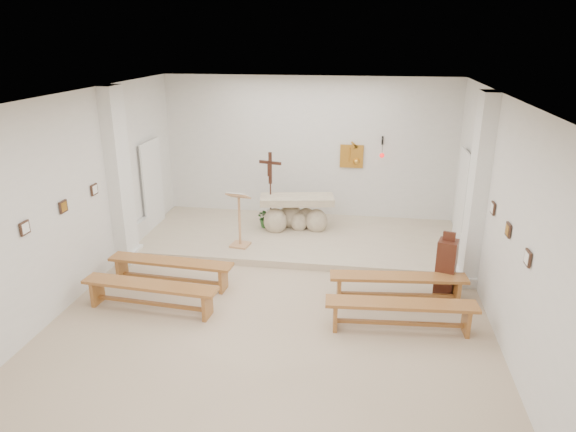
% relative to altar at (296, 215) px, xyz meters
% --- Properties ---
extents(ground, '(7.00, 10.00, 0.00)m').
position_rel_altar_xyz_m(ground, '(0.13, -3.88, -0.48)').
color(ground, tan).
rests_on(ground, ground).
extents(wall_left, '(0.02, 10.00, 3.50)m').
position_rel_altar_xyz_m(wall_left, '(-3.36, -3.88, 1.27)').
color(wall_left, silver).
rests_on(wall_left, ground).
extents(wall_right, '(0.02, 10.00, 3.50)m').
position_rel_altar_xyz_m(wall_right, '(3.62, -3.88, 1.27)').
color(wall_right, silver).
rests_on(wall_right, ground).
extents(wall_back, '(7.00, 0.02, 3.50)m').
position_rel_altar_xyz_m(wall_back, '(0.13, 1.11, 1.27)').
color(wall_back, silver).
rests_on(wall_back, ground).
extents(ceiling, '(7.00, 10.00, 0.02)m').
position_rel_altar_xyz_m(ceiling, '(0.13, -3.88, 3.01)').
color(ceiling, silver).
rests_on(ceiling, wall_back).
extents(sanctuary_platform, '(6.98, 3.00, 0.15)m').
position_rel_altar_xyz_m(sanctuary_platform, '(0.13, -0.38, -0.40)').
color(sanctuary_platform, '#BFB093').
rests_on(sanctuary_platform, ground).
extents(pilaster_left, '(0.26, 0.55, 3.50)m').
position_rel_altar_xyz_m(pilaster_left, '(-3.24, -1.88, 1.27)').
color(pilaster_left, white).
rests_on(pilaster_left, ground).
extents(pilaster_right, '(0.26, 0.55, 3.50)m').
position_rel_altar_xyz_m(pilaster_right, '(3.50, -1.88, 1.27)').
color(pilaster_right, white).
rests_on(pilaster_right, ground).
extents(gold_wall_relief, '(0.55, 0.04, 0.55)m').
position_rel_altar_xyz_m(gold_wall_relief, '(1.18, 1.08, 1.17)').
color(gold_wall_relief, gold).
rests_on(gold_wall_relief, wall_back).
extents(sanctuary_lamp, '(0.11, 0.36, 0.44)m').
position_rel_altar_xyz_m(sanctuary_lamp, '(1.88, 0.83, 1.33)').
color(sanctuary_lamp, black).
rests_on(sanctuary_lamp, wall_back).
extents(station_frame_left_front, '(0.03, 0.20, 0.20)m').
position_rel_altar_xyz_m(station_frame_left_front, '(-3.34, -4.68, 1.24)').
color(station_frame_left_front, '#3A2419').
rests_on(station_frame_left_front, wall_left).
extents(station_frame_left_mid, '(0.03, 0.20, 0.20)m').
position_rel_altar_xyz_m(station_frame_left_mid, '(-3.34, -3.68, 1.24)').
color(station_frame_left_mid, '#3A2419').
rests_on(station_frame_left_mid, wall_left).
extents(station_frame_left_rear, '(0.03, 0.20, 0.20)m').
position_rel_altar_xyz_m(station_frame_left_rear, '(-3.34, -2.68, 1.24)').
color(station_frame_left_rear, '#3A2419').
rests_on(station_frame_left_rear, wall_left).
extents(station_frame_right_front, '(0.03, 0.20, 0.20)m').
position_rel_altar_xyz_m(station_frame_right_front, '(3.60, -4.68, 1.24)').
color(station_frame_right_front, '#3A2419').
rests_on(station_frame_right_front, wall_right).
extents(station_frame_right_mid, '(0.03, 0.20, 0.20)m').
position_rel_altar_xyz_m(station_frame_right_mid, '(3.60, -3.68, 1.24)').
color(station_frame_right_mid, '#3A2419').
rests_on(station_frame_right_mid, wall_right).
extents(station_frame_right_rear, '(0.03, 0.20, 0.20)m').
position_rel_altar_xyz_m(station_frame_right_rear, '(3.60, -2.68, 1.24)').
color(station_frame_right_rear, '#3A2419').
rests_on(station_frame_right_rear, wall_right).
extents(radiator_left, '(0.10, 0.85, 0.52)m').
position_rel_altar_xyz_m(radiator_left, '(-3.30, -1.18, -0.21)').
color(radiator_left, silver).
rests_on(radiator_left, ground).
extents(radiator_right, '(0.10, 0.85, 0.52)m').
position_rel_altar_xyz_m(radiator_right, '(3.56, -1.18, -0.21)').
color(radiator_right, silver).
rests_on(radiator_right, ground).
extents(altar, '(1.74, 0.91, 0.86)m').
position_rel_altar_xyz_m(altar, '(0.00, 0.00, 0.00)').
color(altar, beige).
rests_on(altar, sanctuary_platform).
extents(lectern, '(0.49, 0.43, 1.23)m').
position_rel_altar_xyz_m(lectern, '(-1.02, -1.22, 0.28)').
color(lectern, tan).
rests_on(lectern, sanctuary_platform).
extents(crucifix_stand, '(0.53, 0.23, 1.76)m').
position_rel_altar_xyz_m(crucifix_stand, '(-0.60, 0.05, 0.69)').
color(crucifix_stand, '#3A1D12').
rests_on(crucifix_stand, sanctuary_platform).
extents(potted_plant, '(0.55, 0.53, 0.47)m').
position_rel_altar_xyz_m(potted_plant, '(-0.70, -0.00, -0.09)').
color(potted_plant, '#234F1F').
rests_on(potted_plant, sanctuary_platform).
extents(donation_pedestal, '(0.40, 0.40, 1.20)m').
position_rel_altar_xyz_m(donation_pedestal, '(3.00, -2.51, 0.05)').
color(donation_pedestal, '#4F2616').
rests_on(donation_pedestal, ground).
extents(bench_left_front, '(2.35, 0.53, 0.49)m').
position_rel_altar_xyz_m(bench_left_front, '(-1.91, -2.87, -0.11)').
color(bench_left_front, '#A2682F').
rests_on(bench_left_front, ground).
extents(bench_right_front, '(2.36, 0.60, 0.49)m').
position_rel_altar_xyz_m(bench_right_front, '(2.17, -2.87, -0.11)').
color(bench_right_front, '#A2682F').
rests_on(bench_right_front, ground).
extents(bench_left_second, '(2.35, 0.56, 0.49)m').
position_rel_altar_xyz_m(bench_left_second, '(-1.91, -3.81, -0.11)').
color(bench_left_second, '#A2682F').
rests_on(bench_left_second, ground).
extents(bench_right_second, '(2.35, 0.54, 0.49)m').
position_rel_altar_xyz_m(bench_right_second, '(2.17, -3.81, -0.11)').
color(bench_right_second, '#A2682F').
rests_on(bench_right_second, ground).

